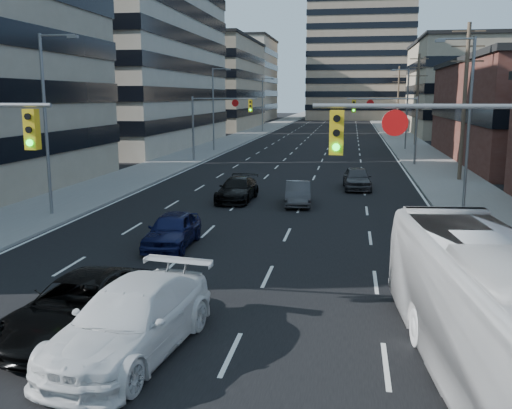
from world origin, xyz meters
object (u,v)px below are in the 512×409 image
object	(u,v)px
black_pickup	(81,306)
transit_bus	(503,322)
white_van	(131,320)
sedan_blue	(172,230)

from	to	relation	value
black_pickup	transit_bus	size ratio (longest dim) A/B	0.48
transit_bus	black_pickup	bearing A→B (deg)	165.85
transit_bus	white_van	bearing A→B (deg)	170.27
black_pickup	sedan_blue	bearing A→B (deg)	94.13
sedan_blue	transit_bus	bearing A→B (deg)	-46.02
transit_bus	sedan_blue	distance (m)	14.32
white_van	transit_bus	xyz separation A→B (m)	(8.15, -0.49, 0.72)
transit_bus	sedan_blue	world-z (taller)	transit_bus
white_van	sedan_blue	world-z (taller)	white_van
sedan_blue	black_pickup	bearing A→B (deg)	-89.30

